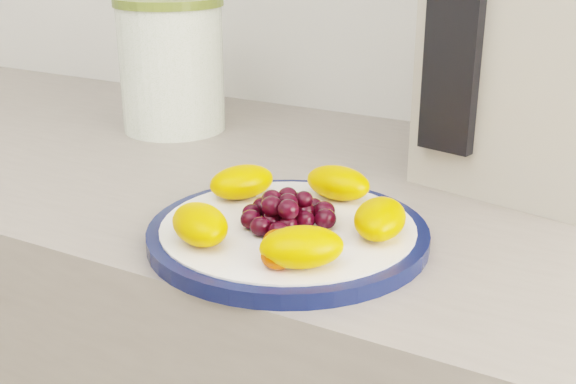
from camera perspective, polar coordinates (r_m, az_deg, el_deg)
The scene contains 7 objects.
plate_rim at distance 0.69m, azimuth -0.00°, elevation -3.32°, with size 0.27×0.27×0.01m, color #0B123B.
plate_face at distance 0.69m, azimuth -0.00°, elevation -3.25°, with size 0.24×0.24×0.02m, color white.
canister at distance 1.06m, azimuth -9.15°, elevation 9.57°, with size 0.15×0.15×0.18m, color #406D1E.
canister_lid at distance 1.05m, azimuth -9.45°, elevation 14.65°, with size 0.15×0.15×0.01m, color #5B6A29.
appliance_body at distance 0.90m, azimuth 20.63°, elevation 12.33°, with size 0.20×0.28×0.35m, color #B4AD9C.
appliance_panel at distance 0.79m, azimuth 13.08°, elevation 12.47°, with size 0.06×0.02×0.26m, color black.
fruit_plate at distance 0.67m, azimuth 0.23°, elevation -1.56°, with size 0.23×0.22×0.03m.
Camera 1 is at (0.42, 0.48, 1.19)m, focal length 45.00 mm.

